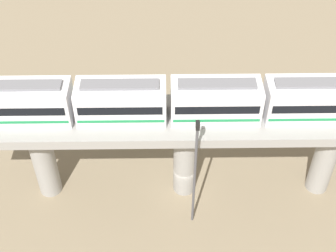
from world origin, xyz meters
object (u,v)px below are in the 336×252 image
(parked_car_blue, at_px, (73,111))
(signal_post, at_px, (195,171))
(train, at_px, (168,101))
(parked_car_orange, at_px, (292,108))
(tree_near_viaduct, at_px, (136,94))

(parked_car_blue, distance_m, signal_post, 17.99)
(train, distance_m, parked_car_orange, 18.35)
(parked_car_blue, bearing_deg, train, 39.65)
(parked_car_blue, xyz_separation_m, tree_near_viaduct, (0.70, 6.56, 2.64))
(train, relative_size, tree_near_viaduct, 5.53)
(parked_car_blue, relative_size, signal_post, 0.39)
(parked_car_blue, distance_m, tree_near_viaduct, 7.11)
(signal_post, bearing_deg, parked_car_blue, -138.26)
(parked_car_orange, bearing_deg, tree_near_viaduct, -82.20)
(train, distance_m, signal_post, 5.55)
(tree_near_viaduct, bearing_deg, train, 18.74)
(signal_post, bearing_deg, tree_near_viaduct, -158.05)
(train, relative_size, parked_car_orange, 6.33)
(tree_near_viaduct, bearing_deg, parked_car_blue, -96.13)
(train, distance_m, parked_car_blue, 16.28)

